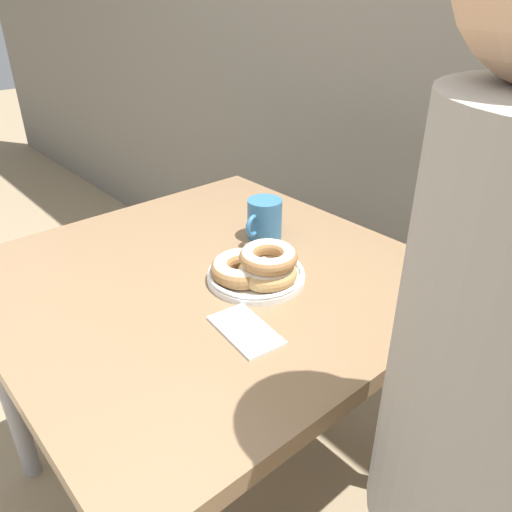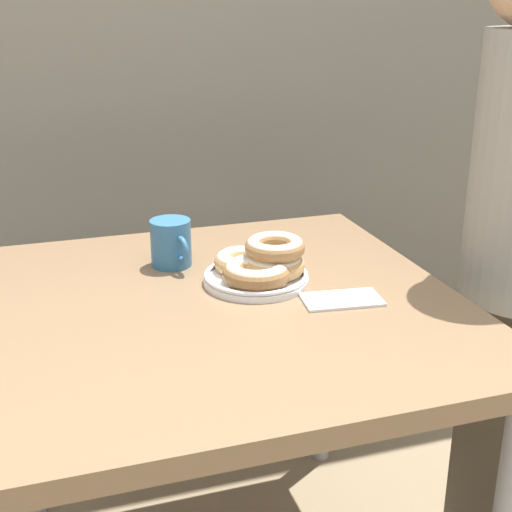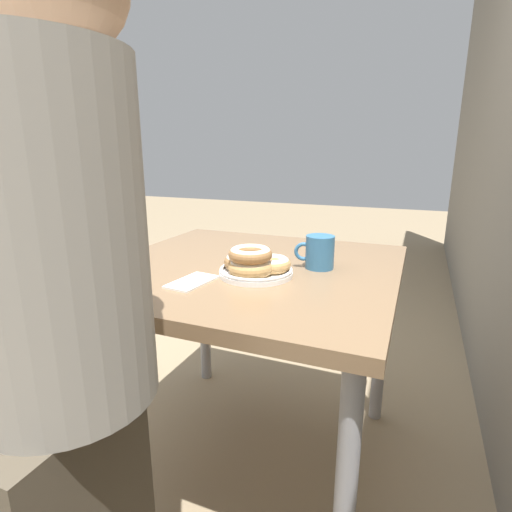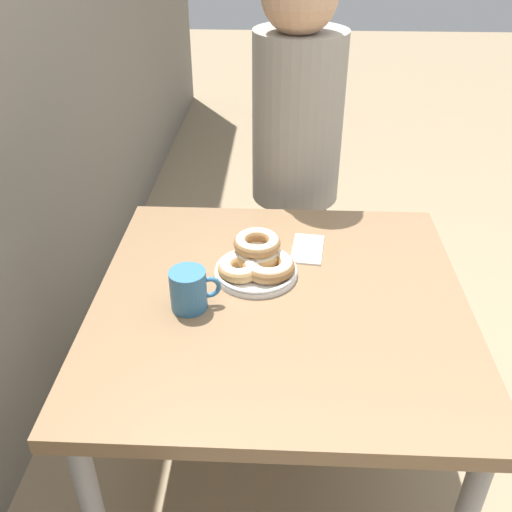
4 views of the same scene
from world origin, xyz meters
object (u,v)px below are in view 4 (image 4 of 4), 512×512
(person_figure, at_px, (296,169))
(dining_table, at_px, (280,322))
(coffee_mug, at_px, (189,289))
(donut_plate, at_px, (257,261))
(napkin, at_px, (308,249))

(person_figure, bearing_deg, dining_table, 176.13)
(dining_table, distance_m, coffee_mug, 0.26)
(donut_plate, bearing_deg, napkin, -48.77)
(coffee_mug, bearing_deg, person_figure, -19.51)
(dining_table, height_order, person_figure, person_figure)
(donut_plate, distance_m, person_figure, 0.61)
(dining_table, xyz_separation_m, coffee_mug, (-0.05, 0.22, 0.13))
(coffee_mug, distance_m, napkin, 0.41)
(coffee_mug, relative_size, person_figure, 0.08)
(dining_table, xyz_separation_m, napkin, (0.23, -0.08, 0.08))
(dining_table, distance_m, napkin, 0.25)
(donut_plate, relative_size, coffee_mug, 1.90)
(napkin, bearing_deg, person_figure, 3.28)
(donut_plate, bearing_deg, coffee_mug, 134.89)
(coffee_mug, relative_size, napkin, 0.76)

